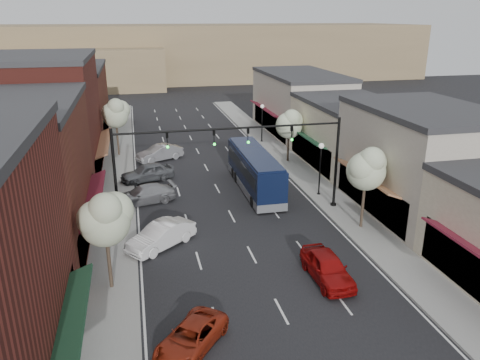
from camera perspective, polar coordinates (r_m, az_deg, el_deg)
ground at (r=27.51m, az=2.49°, el=-11.03°), size 160.00×160.00×0.00m
sidewalk_left at (r=43.64m, az=-14.79°, el=0.23°), size 2.80×73.00×0.15m
sidewalk_right at (r=46.05m, az=6.53°, el=1.76°), size 2.80×73.00×0.15m
curb_left at (r=43.60m, az=-12.96°, el=0.36°), size 0.25×73.00×0.17m
curb_right at (r=45.62m, az=4.87°, el=1.65°), size 0.25×73.00×0.17m
bldg_left_midnear at (r=31.28m, az=-26.66°, el=0.03°), size 10.14×14.10×9.40m
bldg_left_midfar at (r=44.37m, az=-22.94°, el=6.80°), size 10.14×14.10×10.90m
bldg_left_far at (r=60.15m, az=-20.41°, el=8.85°), size 10.14×18.10×8.40m
bldg_right_midnear at (r=36.58m, az=21.18°, el=2.16°), size 9.14×12.10×7.90m
bldg_right_midfar at (r=46.79m, az=13.04°, el=5.60°), size 9.14×12.10×6.40m
bldg_right_far at (r=59.32m, az=7.26°, el=9.27°), size 9.14×16.10×7.40m
hill_far at (r=113.30m, az=-9.95°, el=15.10°), size 120.00×30.00×12.00m
hill_near at (r=103.02m, az=-23.79°, el=12.27°), size 50.00×20.00×8.00m
signal_mast_right at (r=34.39m, az=8.15°, el=3.51°), size 8.22×0.46×7.00m
signal_mast_left at (r=32.22m, az=-10.91°, el=2.26°), size 8.22×0.46×7.00m
tree_right_near at (r=32.02m, az=15.26°, el=1.49°), size 2.85×2.65×5.95m
tree_right_far at (r=46.34m, az=6.06°, el=6.91°), size 2.85×2.65×5.43m
tree_left_near at (r=24.83m, az=-16.09°, el=-4.41°), size 2.85×2.65×5.69m
tree_left_far at (r=49.70m, az=-14.91°, el=7.94°), size 2.85×2.65×6.13m
lamp_post_near at (r=37.86m, az=9.79°, el=2.34°), size 0.44×0.44×4.44m
lamp_post_far at (r=53.91m, az=2.71°, el=7.69°), size 0.44×0.44×4.44m
coach_bus at (r=39.07m, az=1.80°, el=1.21°), size 2.46×10.85×3.32m
red_hatchback at (r=26.76m, az=10.58°, el=-10.39°), size 1.94×4.60×1.55m
parked_car_a at (r=21.78m, az=-6.00°, el=-18.52°), size 4.06×4.41×1.15m
parked_car_b at (r=30.19m, az=-9.59°, el=-6.69°), size 4.75×4.26×1.57m
parked_car_c at (r=37.37m, az=-11.58°, el=-1.73°), size 5.16×2.95×1.41m
parked_car_d at (r=42.25m, az=-11.23°, el=0.91°), size 5.04×3.26×1.60m
parked_car_e at (r=48.20m, az=-9.76°, el=3.28°), size 4.99×3.51×1.56m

